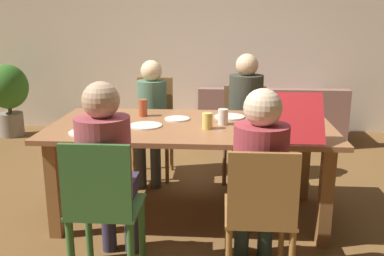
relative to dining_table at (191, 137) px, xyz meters
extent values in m
plane|color=brown|center=(0.00, 0.00, -0.67)|extent=(20.00, 20.00, 0.00)
cube|color=beige|center=(0.00, 2.86, 0.75)|extent=(7.06, 0.12, 2.84)
cube|color=#965F3A|center=(0.00, 0.00, 0.08)|extent=(2.19, 1.08, 0.04)
cube|color=brown|center=(-0.97, -0.42, -0.30)|extent=(0.09, 0.09, 0.74)
cube|color=brown|center=(0.97, -0.42, -0.30)|extent=(0.09, 0.09, 0.74)
cube|color=brown|center=(-0.97, 0.42, -0.30)|extent=(0.09, 0.09, 0.74)
cube|color=brown|center=(0.97, 0.42, -0.30)|extent=(0.09, 0.09, 0.74)
cylinder|color=olive|center=(-0.29, 0.69, -0.44)|extent=(0.04, 0.04, 0.46)
cylinder|color=olive|center=(-0.61, 0.69, -0.44)|extent=(0.04, 0.04, 0.46)
cylinder|color=olive|center=(-0.29, 1.06, -0.44)|extent=(0.04, 0.04, 0.46)
cylinder|color=olive|center=(-0.61, 1.06, -0.44)|extent=(0.04, 0.04, 0.46)
cube|color=olive|center=(-0.45, 0.87, -0.20)|extent=(0.38, 0.42, 0.02)
cube|color=olive|center=(-0.45, 1.07, 0.06)|extent=(0.36, 0.03, 0.51)
cylinder|color=#3D4341|center=(-0.38, 0.57, -0.43)|extent=(0.10, 0.10, 0.48)
cylinder|color=#3D4341|center=(-0.52, 0.57, -0.43)|extent=(0.10, 0.10, 0.48)
cube|color=#3D4341|center=(-0.45, 0.71, -0.14)|extent=(0.26, 0.32, 0.11)
cylinder|color=#51765B|center=(-0.45, 0.87, 0.08)|extent=(0.29, 0.29, 0.46)
sphere|color=beige|center=(-0.45, 0.87, 0.41)|extent=(0.21, 0.21, 0.21)
cylinder|color=olive|center=(0.29, -0.68, -0.44)|extent=(0.04, 0.04, 0.46)
cylinder|color=olive|center=(0.64, -0.68, -0.44)|extent=(0.04, 0.04, 0.46)
cube|color=olive|center=(0.47, -0.88, -0.20)|extent=(0.40, 0.46, 0.02)
cube|color=olive|center=(0.47, -1.10, 0.02)|extent=(0.38, 0.03, 0.43)
cylinder|color=#2D403F|center=(0.39, -0.59, -0.43)|extent=(0.10, 0.10, 0.48)
cylinder|color=#2D403F|center=(0.55, -0.59, -0.43)|extent=(0.10, 0.10, 0.48)
cube|color=#2D403F|center=(0.47, -0.73, -0.14)|extent=(0.29, 0.31, 0.11)
cylinder|color=#9A353D|center=(0.47, -0.88, 0.09)|extent=(0.32, 0.32, 0.47)
sphere|color=beige|center=(0.47, -0.88, 0.43)|extent=(0.22, 0.22, 0.22)
cylinder|color=#8C5F3B|center=(0.66, 0.67, -0.44)|extent=(0.04, 0.04, 0.46)
cylinder|color=#8C5F3B|center=(0.27, 0.67, -0.44)|extent=(0.04, 0.04, 0.46)
cylinder|color=#8C5F3B|center=(0.66, 1.07, -0.44)|extent=(0.04, 0.04, 0.46)
cylinder|color=#8C5F3B|center=(0.27, 1.07, -0.44)|extent=(0.04, 0.04, 0.46)
cube|color=#8C5F3B|center=(0.47, 0.87, -0.20)|extent=(0.45, 0.45, 0.02)
cube|color=#8C5F3B|center=(0.47, 1.08, 0.02)|extent=(0.42, 0.03, 0.43)
cylinder|color=#324044|center=(0.55, 0.54, -0.43)|extent=(0.10, 0.10, 0.48)
cylinder|color=#324044|center=(0.39, 0.54, -0.43)|extent=(0.10, 0.10, 0.48)
cube|color=#324044|center=(0.47, 0.69, -0.14)|extent=(0.29, 0.35, 0.11)
cylinder|color=#36382C|center=(0.47, 0.87, 0.12)|extent=(0.33, 0.33, 0.52)
sphere|color=#D6B387|center=(0.47, 0.87, 0.47)|extent=(0.21, 0.21, 0.21)
cylinder|color=#366830|center=(-0.63, -0.72, -0.44)|extent=(0.05, 0.05, 0.46)
cylinder|color=#366830|center=(-0.27, -0.72, -0.44)|extent=(0.05, 0.05, 0.46)
cylinder|color=#366830|center=(-0.63, -1.05, -0.44)|extent=(0.05, 0.05, 0.46)
cube|color=#366830|center=(-0.45, -0.88, -0.20)|extent=(0.42, 0.40, 0.02)
cube|color=#366830|center=(-0.45, -1.07, 0.03)|extent=(0.40, 0.03, 0.44)
cylinder|color=#332D43|center=(-0.53, -0.58, -0.43)|extent=(0.10, 0.10, 0.48)
cylinder|color=#332D43|center=(-0.37, -0.58, -0.43)|extent=(0.10, 0.10, 0.48)
cube|color=#332D43|center=(-0.45, -0.73, -0.14)|extent=(0.29, 0.32, 0.11)
cylinder|color=#9C434A|center=(-0.45, -0.88, 0.11)|extent=(0.32, 0.32, 0.50)
sphere|color=tan|center=(-0.45, -0.88, 0.46)|extent=(0.22, 0.22, 0.22)
cube|color=#B41F22|center=(0.72, -0.17, 0.11)|extent=(0.37, 0.37, 0.02)
cylinder|color=gold|center=(0.72, -0.17, 0.13)|extent=(0.32, 0.32, 0.01)
cube|color=#B41F22|center=(0.72, -0.46, 0.27)|extent=(0.37, 0.22, 0.31)
cylinder|color=white|center=(-0.75, -0.31, 0.11)|extent=(0.24, 0.24, 0.01)
cone|color=orange|center=(-0.75, -0.31, 0.12)|extent=(0.11, 0.11, 0.02)
cylinder|color=white|center=(0.30, 0.26, 0.11)|extent=(0.25, 0.25, 0.01)
cylinder|color=white|center=(-0.13, 0.15, 0.11)|extent=(0.20, 0.20, 0.01)
cylinder|color=white|center=(-0.34, -0.09, 0.11)|extent=(0.25, 0.25, 0.01)
cylinder|color=#B14728|center=(-0.43, 0.25, 0.17)|extent=(0.07, 0.07, 0.14)
cylinder|color=#DBC75A|center=(0.13, -0.13, 0.16)|extent=(0.08, 0.08, 0.12)
cylinder|color=silver|center=(0.25, 0.01, 0.16)|extent=(0.08, 0.08, 0.12)
cube|color=#8F6258|center=(0.86, 2.30, -0.48)|extent=(1.83, 0.76, 0.40)
cube|color=#8F6258|center=(0.86, 2.00, -0.11)|extent=(1.83, 0.16, 0.34)
cube|color=#8F6258|center=(0.04, 2.30, -0.19)|extent=(0.20, 0.72, 0.18)
cube|color=#8F6258|center=(1.68, 2.30, -0.19)|extent=(0.20, 0.72, 0.18)
cylinder|color=gray|center=(-2.63, 2.26, -0.51)|extent=(0.32, 0.32, 0.32)
cylinder|color=brown|center=(-2.63, 2.26, -0.28)|extent=(0.05, 0.05, 0.14)
ellipsoid|color=#357025|center=(-2.63, 2.26, 0.00)|extent=(0.54, 0.54, 0.59)
camera|label=1|loc=(0.24, -3.26, 0.92)|focal=40.36mm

